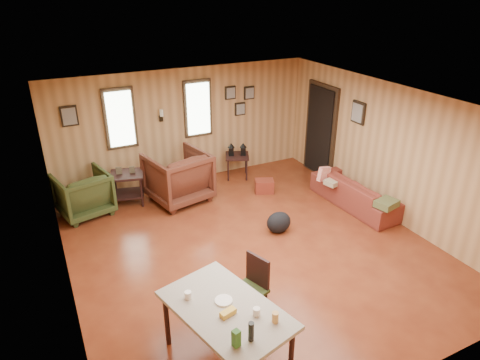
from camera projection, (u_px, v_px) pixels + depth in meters
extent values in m
cube|color=brown|center=(251.00, 248.00, 6.99)|extent=(5.50, 6.00, 0.02)
cube|color=#997C5B|center=(253.00, 103.00, 5.96)|extent=(5.50, 6.00, 0.02)
cube|color=tan|center=(184.00, 126.00, 8.92)|extent=(5.50, 0.02, 2.40)
cube|color=tan|center=(401.00, 302.00, 4.04)|extent=(5.50, 0.02, 2.40)
cube|color=tan|center=(58.00, 223.00, 5.36)|extent=(0.02, 6.00, 2.40)
cube|color=tan|center=(389.00, 152.00, 7.59)|extent=(0.02, 6.00, 2.40)
cube|color=black|center=(120.00, 119.00, 8.21)|extent=(0.60, 0.05, 1.20)
cube|color=#E0F2D1|center=(120.00, 119.00, 8.18)|extent=(0.48, 0.04, 1.06)
cube|color=black|center=(198.00, 109.00, 8.86)|extent=(0.60, 0.05, 1.20)
cube|color=#E0F2D1|center=(198.00, 109.00, 8.83)|extent=(0.48, 0.04, 1.06)
cube|color=black|center=(161.00, 118.00, 8.56)|extent=(0.07, 0.05, 0.12)
cylinder|color=silver|center=(161.00, 113.00, 8.46)|extent=(0.07, 0.07, 0.14)
cube|color=black|center=(321.00, 131.00, 9.24)|extent=(0.06, 1.00, 2.05)
cube|color=black|center=(319.00, 132.00, 9.22)|extent=(0.04, 0.82, 1.90)
cube|color=black|center=(230.00, 93.00, 9.05)|extent=(0.24, 0.04, 0.28)
cube|color=#9E998C|center=(231.00, 93.00, 9.03)|extent=(0.19, 0.02, 0.22)
cube|color=black|center=(249.00, 93.00, 9.26)|extent=(0.24, 0.04, 0.28)
cube|color=#9E998C|center=(250.00, 93.00, 9.23)|extent=(0.19, 0.02, 0.22)
cube|color=black|center=(240.00, 109.00, 9.31)|extent=(0.24, 0.04, 0.28)
cube|color=#9E998C|center=(241.00, 109.00, 9.28)|extent=(0.19, 0.02, 0.22)
cube|color=black|center=(69.00, 116.00, 7.78)|extent=(0.30, 0.04, 0.38)
cube|color=#9E998C|center=(69.00, 116.00, 7.75)|extent=(0.24, 0.02, 0.31)
cube|color=black|center=(358.00, 113.00, 8.05)|extent=(0.04, 0.34, 0.42)
cube|color=#9E998C|center=(357.00, 113.00, 8.04)|extent=(0.02, 0.27, 0.34)
imported|color=maroon|center=(358.00, 187.00, 8.15)|extent=(0.65, 1.96, 0.76)
imported|color=#522518|center=(178.00, 174.00, 8.29)|extent=(1.25, 1.20, 1.09)
imported|color=#323E1C|center=(83.00, 192.00, 7.82)|extent=(1.05, 1.01, 0.91)
cube|color=black|center=(127.00, 175.00, 8.14)|extent=(0.72, 0.68, 0.04)
cube|color=black|center=(129.00, 194.00, 8.31)|extent=(0.66, 0.62, 0.03)
cylinder|color=black|center=(114.00, 195.00, 8.03)|extent=(0.05, 0.05, 0.59)
cylinder|color=black|center=(142.00, 193.00, 8.12)|extent=(0.05, 0.05, 0.59)
cylinder|color=black|center=(116.00, 185.00, 8.42)|extent=(0.05, 0.05, 0.59)
cylinder|color=black|center=(142.00, 183.00, 8.51)|extent=(0.05, 0.05, 0.59)
cube|color=#484130|center=(119.00, 171.00, 8.08)|extent=(0.11, 0.05, 0.14)
cube|color=#484130|center=(132.00, 170.00, 8.12)|extent=(0.10, 0.05, 0.13)
cube|color=black|center=(237.00, 156.00, 9.29)|extent=(0.66, 0.66, 0.04)
cylinder|color=black|center=(228.00, 170.00, 9.21)|extent=(0.05, 0.05, 0.50)
cylinder|color=black|center=(247.00, 170.00, 9.22)|extent=(0.05, 0.05, 0.50)
cylinder|color=black|center=(228.00, 163.00, 9.57)|extent=(0.05, 0.05, 0.50)
cylinder|color=black|center=(246.00, 163.00, 9.58)|extent=(0.05, 0.05, 0.50)
cube|color=black|center=(231.00, 151.00, 9.24)|extent=(0.15, 0.15, 0.18)
cone|color=black|center=(231.00, 145.00, 9.18)|extent=(0.20, 0.20, 0.10)
cube|color=black|center=(243.00, 151.00, 9.25)|extent=(0.15, 0.15, 0.18)
cone|color=black|center=(243.00, 145.00, 9.19)|extent=(0.20, 0.20, 0.10)
cube|color=maroon|center=(264.00, 186.00, 8.76)|extent=(0.45, 0.39, 0.27)
ellipsoid|color=black|center=(279.00, 222.00, 7.34)|extent=(0.50, 0.43, 0.38)
cube|color=#505630|center=(387.00, 203.00, 7.35)|extent=(0.43, 0.37, 0.12)
cube|color=red|center=(324.00, 174.00, 8.28)|extent=(0.34, 0.15, 0.33)
cube|color=tan|center=(334.00, 182.00, 8.16)|extent=(0.36, 0.31, 0.09)
cube|color=#9E9385|center=(226.00, 310.00, 4.62)|extent=(1.23, 1.65, 0.05)
cylinder|color=black|center=(291.00, 352.00, 4.56)|extent=(0.07, 0.07, 0.71)
cylinder|color=black|center=(167.00, 320.00, 4.99)|extent=(0.07, 0.07, 0.71)
cylinder|color=black|center=(217.00, 293.00, 5.44)|extent=(0.07, 0.07, 0.71)
cylinder|color=white|center=(257.00, 312.00, 4.49)|extent=(0.10, 0.10, 0.09)
cylinder|color=white|center=(188.00, 295.00, 4.73)|extent=(0.10, 0.10, 0.09)
cube|color=#2E6624|center=(236.00, 338.00, 4.09)|extent=(0.08, 0.08, 0.19)
cylinder|color=black|center=(251.00, 331.00, 4.15)|extent=(0.07, 0.07, 0.22)
cylinder|color=tan|center=(275.00, 317.00, 4.40)|extent=(0.09, 0.09, 0.12)
cylinder|color=white|center=(224.00, 300.00, 4.70)|extent=(0.24, 0.24, 0.02)
cube|color=yellow|center=(228.00, 313.00, 4.50)|extent=(0.19, 0.12, 0.06)
cube|color=#323E1C|center=(249.00, 291.00, 5.37)|extent=(0.49, 0.49, 0.05)
cube|color=black|center=(258.00, 270.00, 5.38)|extent=(0.16, 0.36, 0.42)
cylinder|color=black|center=(249.00, 317.00, 5.26)|extent=(0.04, 0.04, 0.41)
cylinder|color=black|center=(266.00, 304.00, 5.47)|extent=(0.04, 0.04, 0.41)
cylinder|color=black|center=(231.00, 304.00, 5.46)|extent=(0.04, 0.04, 0.41)
cylinder|color=black|center=(248.00, 293.00, 5.66)|extent=(0.04, 0.04, 0.41)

